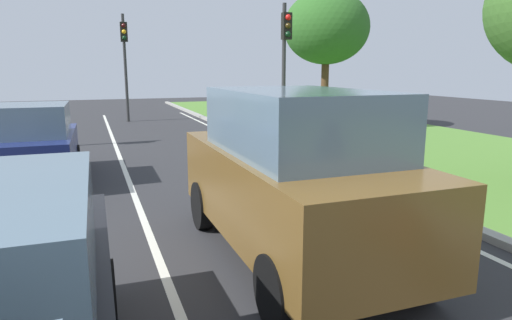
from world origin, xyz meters
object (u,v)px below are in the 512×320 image
(car_hatchback_far, at_px, (35,144))
(traffic_light_far_median, at_px, (125,51))
(tree_roadside_far, at_px, (326,28))
(traffic_light_near_right, at_px, (285,50))
(car_suv_ahead, at_px, (294,174))

(car_hatchback_far, relative_size, traffic_light_far_median, 0.73)
(tree_roadside_far, bearing_deg, traffic_light_near_right, -140.80)
(car_suv_ahead, bearing_deg, tree_roadside_far, 59.45)
(tree_roadside_far, bearing_deg, car_suv_ahead, -120.44)
(traffic_light_far_median, xyz_separation_m, tree_roadside_far, (7.75, -5.55, 0.85))
(traffic_light_near_right, bearing_deg, tree_roadside_far, 39.20)
(car_suv_ahead, xyz_separation_m, traffic_light_far_median, (-0.71, 17.54, 2.20))
(traffic_light_near_right, distance_m, tree_roadside_far, 3.91)
(car_hatchback_far, bearing_deg, car_suv_ahead, -56.87)
(car_suv_ahead, distance_m, traffic_light_near_right, 10.64)
(car_suv_ahead, bearing_deg, traffic_light_near_right, 66.66)
(car_hatchback_far, distance_m, traffic_light_near_right, 8.96)
(car_suv_ahead, bearing_deg, traffic_light_far_median, 92.20)
(traffic_light_near_right, relative_size, tree_roadside_far, 0.83)
(car_suv_ahead, height_order, tree_roadside_far, tree_roadside_far)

